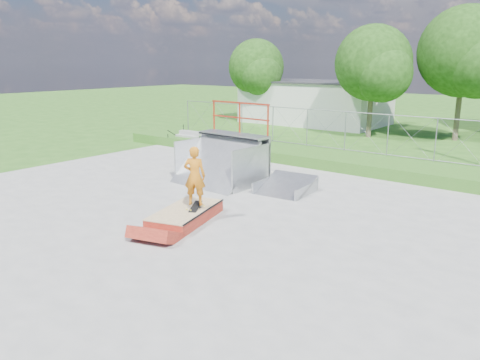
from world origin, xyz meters
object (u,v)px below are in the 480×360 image
object	(u,v)px
grind_box	(186,215)
quarter_pipe	(219,145)
skater	(195,178)
flat_bank_ramp	(285,186)

from	to	relation	value
grind_box	quarter_pipe	world-z (taller)	quarter_pipe
grind_box	skater	world-z (taller)	skater
quarter_pipe	skater	size ratio (longest dim) A/B	1.75
grind_box	skater	size ratio (longest dim) A/B	1.64
grind_box	flat_bank_ramp	bearing A→B (deg)	66.09
flat_bank_ramp	grind_box	bearing A→B (deg)	-102.67
flat_bank_ramp	quarter_pipe	bearing A→B (deg)	-176.50
grind_box	flat_bank_ramp	xyz separation A→B (m)	(0.61, 4.33, 0.07)
grind_box	flat_bank_ramp	size ratio (longest dim) A/B	1.53
grind_box	quarter_pipe	bearing A→B (deg)	102.25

